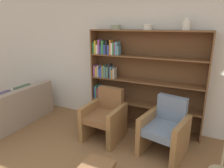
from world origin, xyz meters
name	(u,v)px	position (x,y,z in m)	size (l,w,h in m)	color
wall_back	(148,59)	(0.00, 2.71, 1.38)	(12.00, 0.06, 2.75)	silver
bookshelf	(134,82)	(-0.21, 2.54, 0.94)	(2.19, 0.30, 1.93)	brown
bowl_slate	(116,27)	(-0.60, 2.52, 1.97)	(0.19, 0.19, 0.08)	gray
bowl_sage	(147,27)	(0.01, 2.52, 1.98)	(0.17, 0.17, 0.10)	silver
vase_tall	(186,25)	(0.65, 2.52, 2.01)	(0.13, 0.13, 0.20)	silver
couch	(11,110)	(-2.57, 1.55, 0.28)	(0.86, 1.73, 0.79)	gray
armchair_leather	(105,117)	(-0.53, 1.89, 0.41)	(0.68, 0.71, 0.90)	olive
armchair_cushioned	(165,129)	(0.55, 1.88, 0.41)	(0.77, 0.80, 0.90)	olive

